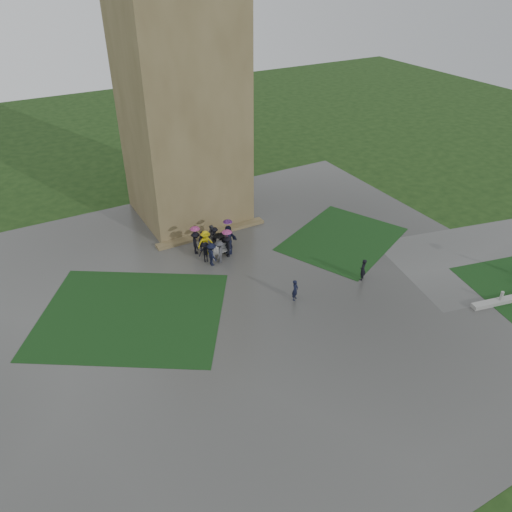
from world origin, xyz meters
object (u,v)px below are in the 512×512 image
bench (220,251)px  pedestrian_mid (295,290)px  tower (182,106)px  pedestrian_near (363,270)px

bench → pedestrian_mid: bearing=-78.4°
tower → bench: (-0.83, -7.59, -8.54)m
bench → pedestrian_near: pedestrian_near is taller
tower → pedestrian_mid: tower is taller
tower → pedestrian_near: size_ratio=11.51×
tower → pedestrian_mid: size_ratio=12.46×
tower → pedestrian_near: bearing=-67.1°
bench → pedestrian_mid: 7.30m
pedestrian_mid → pedestrian_near: pedestrian_near is taller
pedestrian_near → pedestrian_mid: bearing=-39.9°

